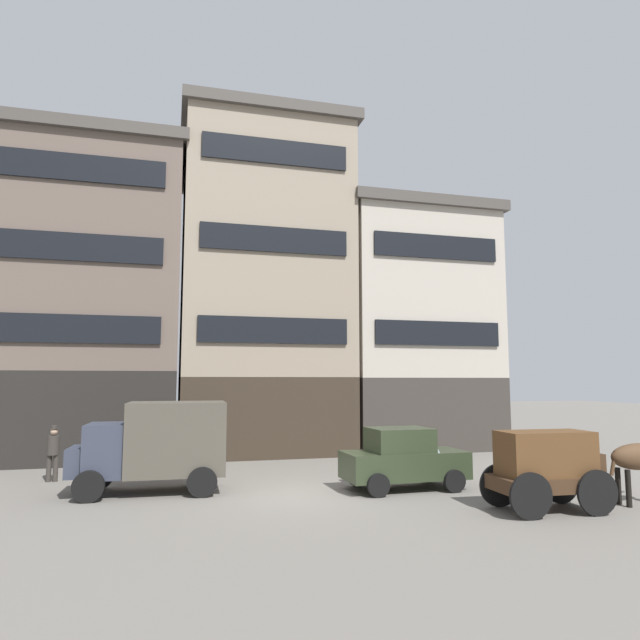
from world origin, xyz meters
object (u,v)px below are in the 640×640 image
sedan_dark (403,459)px  pedestrian_officer (53,451)px  cargo_wagon (547,465)px  delivery_truck_near (156,443)px

sedan_dark → pedestrian_officer: 11.28m
cargo_wagon → delivery_truck_near: 10.83m
delivery_truck_near → pedestrian_officer: (-3.27, 2.72, -0.44)m
cargo_wagon → pedestrian_officer: (-12.90, 7.66, -0.17)m
sedan_dark → pedestrian_officer: (-10.49, 4.13, 0.07)m
delivery_truck_near → sedan_dark: (7.23, -1.41, -0.51)m
cargo_wagon → sedan_dark: 4.28m
cargo_wagon → sedan_dark: (-2.41, 3.53, -0.23)m
cargo_wagon → delivery_truck_near: delivery_truck_near is taller
pedestrian_officer → sedan_dark: bearing=-21.5°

